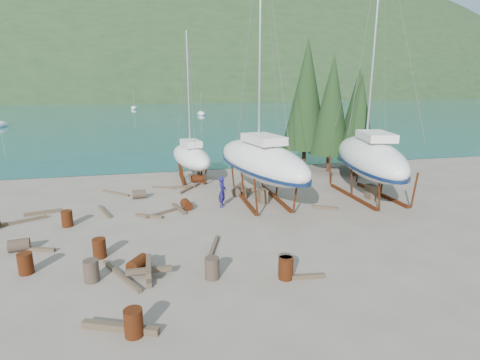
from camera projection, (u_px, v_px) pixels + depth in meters
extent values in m
plane|color=#6A5F54|center=(209.00, 234.00, 19.30)|extent=(600.00, 600.00, 0.00)
plane|color=#175C76|center=(153.00, 95.00, 316.67)|extent=(700.00, 700.00, 0.00)
ellipsoid|color=#1F3319|center=(153.00, 95.00, 321.39)|extent=(800.00, 360.00, 110.00)
cube|color=beige|center=(31.00, 97.00, 184.92)|extent=(6.00, 5.00, 4.00)
cube|color=#A54C2D|center=(31.00, 91.00, 184.23)|extent=(6.60, 5.60, 1.60)
cube|color=beige|center=(116.00, 96.00, 193.76)|extent=(6.00, 5.00, 4.00)
cube|color=#A54C2D|center=(116.00, 91.00, 193.07)|extent=(6.60, 5.60, 1.60)
cube|color=beige|center=(211.00, 96.00, 204.80)|extent=(6.00, 5.00, 4.00)
cube|color=#A54C2D|center=(211.00, 91.00, 204.12)|extent=(6.60, 5.60, 1.60)
cylinder|color=black|center=(328.00, 163.00, 33.20)|extent=(0.36, 0.36, 1.60)
cone|color=black|center=(332.00, 105.00, 31.97)|extent=(3.60, 3.60, 8.40)
cylinder|color=black|center=(355.00, 168.00, 31.67)|extent=(0.36, 0.36, 1.36)
cone|color=black|center=(359.00, 117.00, 30.63)|extent=(3.06, 3.06, 7.14)
cylinder|color=black|center=(304.00, 158.00, 34.72)|extent=(0.36, 0.36, 1.84)
cone|color=black|center=(307.00, 94.00, 33.32)|extent=(4.14, 4.14, 9.66)
cylinder|color=black|center=(353.00, 160.00, 34.82)|extent=(0.36, 0.36, 1.44)
cone|color=black|center=(357.00, 111.00, 33.72)|extent=(3.24, 3.24, 7.56)
ellipsoid|color=white|center=(0.00, 125.00, 69.22)|extent=(2.00, 5.00, 1.40)
ellipsoid|color=white|center=(201.00, 114.00, 96.94)|extent=(2.00, 5.00, 1.40)
cylinder|color=silver|center=(201.00, 102.00, 96.24)|extent=(0.08, 0.08, 5.00)
ellipsoid|color=white|center=(134.00, 108.00, 121.28)|extent=(2.00, 5.00, 1.40)
cylinder|color=silver|center=(133.00, 99.00, 120.59)|extent=(0.08, 0.08, 5.00)
ellipsoid|color=white|center=(261.00, 161.00, 24.32)|extent=(5.07, 11.12, 2.50)
cube|color=#0B1A3B|center=(263.00, 175.00, 24.01)|extent=(0.60, 1.94, 1.00)
cube|color=silver|center=(264.00, 139.00, 23.44)|extent=(2.29, 3.48, 0.50)
cylinder|color=silver|center=(260.00, 35.00, 22.92)|extent=(0.14, 0.14, 12.86)
cube|color=#602310|center=(244.00, 200.00, 24.71)|extent=(0.18, 5.90, 0.20)
cube|color=#602310|center=(276.00, 198.00, 25.19)|extent=(0.18, 5.90, 0.20)
cube|color=brown|center=(263.00, 196.00, 24.35)|extent=(0.50, 0.80, 0.93)
ellipsoid|color=white|center=(369.00, 158.00, 25.15)|extent=(5.59, 11.18, 2.54)
cube|color=#0B1A3B|center=(373.00, 171.00, 24.84)|extent=(0.70, 1.94, 1.00)
cube|color=silver|center=(376.00, 136.00, 24.27)|extent=(2.44, 3.54, 0.50)
cylinder|color=silver|center=(375.00, 35.00, 23.74)|extent=(0.14, 0.14, 12.90)
cube|color=#602310|center=(352.00, 196.00, 25.55)|extent=(0.18, 5.91, 0.20)
cube|color=#602310|center=(380.00, 194.00, 26.03)|extent=(0.18, 5.91, 0.20)
cube|color=brown|center=(371.00, 192.00, 25.19)|extent=(0.50, 0.80, 0.97)
ellipsoid|color=white|center=(191.00, 157.00, 30.15)|extent=(3.55, 7.47, 1.84)
cube|color=#0B1A3B|center=(192.00, 164.00, 29.93)|extent=(0.49, 1.32, 1.00)
cube|color=silver|center=(191.00, 143.00, 29.53)|extent=(1.62, 2.35, 0.50)
cylinder|color=silver|center=(188.00, 89.00, 29.18)|extent=(0.14, 0.14, 8.61)
cube|color=#602310|center=(182.00, 179.00, 30.40)|extent=(0.18, 3.95, 0.20)
cube|color=#602310|center=(201.00, 177.00, 30.75)|extent=(0.18, 3.95, 0.20)
cube|color=brown|center=(192.00, 178.00, 30.21)|extent=(0.50, 0.80, 0.42)
imported|color=#181356|center=(222.00, 192.00, 23.41)|extent=(0.72, 0.84, 1.95)
cylinder|color=#602310|center=(134.00, 323.00, 11.36)|extent=(0.58, 0.58, 0.88)
cylinder|color=#602310|center=(198.00, 179.00, 29.51)|extent=(0.95, 0.69, 0.58)
cylinder|color=#2D2823|center=(212.00, 268.00, 14.75)|extent=(0.58, 0.58, 0.88)
cylinder|color=#602310|center=(186.00, 205.00, 23.13)|extent=(0.73, 0.97, 0.58)
cylinder|color=#602310|center=(286.00, 268.00, 14.74)|extent=(0.58, 0.58, 0.88)
cylinder|color=#602310|center=(67.00, 219.00, 20.25)|extent=(0.58, 0.58, 0.88)
cylinder|color=#2D2823|center=(139.00, 194.00, 25.34)|extent=(0.90, 0.60, 0.58)
cylinder|color=#602310|center=(99.00, 248.00, 16.57)|extent=(0.58, 0.58, 0.88)
cylinder|color=#2D2823|center=(237.00, 191.00, 26.14)|extent=(0.79, 1.00, 0.58)
cylinder|color=#602310|center=(138.00, 264.00, 15.45)|extent=(0.97, 1.05, 0.58)
cylinder|color=#602310|center=(26.00, 264.00, 15.14)|extent=(0.58, 0.58, 0.88)
cylinder|color=#2D2823|center=(19.00, 245.00, 17.25)|extent=(0.97, 0.72, 0.58)
cylinder|color=#2D2823|center=(91.00, 271.00, 14.54)|extent=(0.58, 0.58, 0.88)
cylinder|color=#2D2823|center=(285.00, 266.00, 14.95)|extent=(0.58, 0.58, 0.88)
cube|color=brown|center=(116.00, 193.00, 26.41)|extent=(1.97, 1.84, 0.14)
cube|color=brown|center=(325.00, 208.00, 23.13)|extent=(1.51, 1.00, 0.19)
cube|color=brown|center=(44.00, 212.00, 22.30)|extent=(2.07, 0.70, 0.19)
cube|color=brown|center=(121.00, 275.00, 14.93)|extent=(1.70, 2.90, 0.15)
cube|color=brown|center=(149.00, 216.00, 21.68)|extent=(1.57, 0.93, 0.17)
cube|color=brown|center=(213.00, 250.00, 17.25)|extent=(1.12, 2.99, 0.16)
cube|color=brown|center=(184.00, 187.00, 27.85)|extent=(1.71, 0.33, 0.19)
cube|color=brown|center=(304.00, 277.00, 14.81)|extent=(1.70, 0.37, 0.17)
cube|color=brown|center=(179.00, 209.00, 22.96)|extent=(0.75, 1.97, 0.19)
cube|color=brown|center=(169.00, 188.00, 27.77)|extent=(2.49, 1.10, 0.15)
cube|color=brown|center=(190.00, 188.00, 27.66)|extent=(1.83, 2.51, 0.16)
cube|color=brown|center=(162.00, 213.00, 22.25)|extent=(1.96, 1.33, 0.15)
cube|color=brown|center=(31.00, 249.00, 17.32)|extent=(2.25, 0.92, 0.17)
cube|color=brown|center=(104.00, 211.00, 22.52)|extent=(0.97, 2.36, 0.15)
cube|color=brown|center=(120.00, 328.00, 11.65)|extent=(2.41, 1.19, 0.23)
cube|color=brown|center=(24.00, 221.00, 20.95)|extent=(2.17, 1.20, 0.16)
cube|color=brown|center=(149.00, 275.00, 14.93)|extent=(0.20, 1.80, 0.20)
cube|color=brown|center=(149.00, 270.00, 14.88)|extent=(1.80, 0.20, 0.20)
cube|color=brown|center=(149.00, 266.00, 14.83)|extent=(0.20, 1.80, 0.20)
cube|color=brown|center=(244.00, 193.00, 26.33)|extent=(0.20, 1.80, 0.20)
cube|color=brown|center=(244.00, 190.00, 26.28)|extent=(1.80, 0.20, 0.20)
cube|color=brown|center=(244.00, 187.00, 26.23)|extent=(0.20, 1.80, 0.20)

